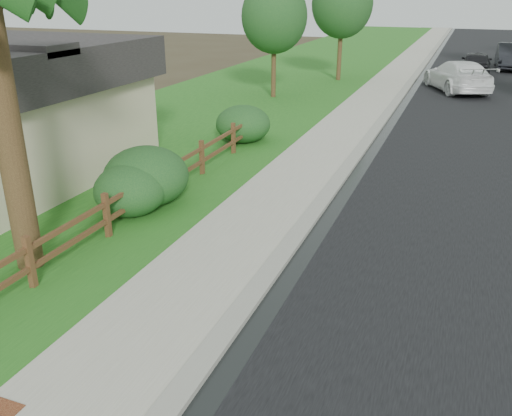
% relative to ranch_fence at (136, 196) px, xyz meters
% --- Properties ---
extents(road, '(8.00, 90.00, 0.02)m').
position_rel_ranch_fence_xyz_m(road, '(8.20, 28.60, -0.61)').
color(road, black).
rests_on(road, ground).
extents(curb, '(0.40, 90.00, 0.12)m').
position_rel_ranch_fence_xyz_m(curb, '(4.00, 28.60, -0.56)').
color(curb, gray).
rests_on(curb, ground).
extents(wet_gutter, '(0.50, 90.00, 0.00)m').
position_rel_ranch_fence_xyz_m(wet_gutter, '(4.35, 28.60, -0.60)').
color(wet_gutter, black).
rests_on(wet_gutter, road).
extents(sidewalk, '(2.20, 90.00, 0.10)m').
position_rel_ranch_fence_xyz_m(sidewalk, '(2.70, 28.60, -0.57)').
color(sidewalk, '#9F9A8B').
rests_on(sidewalk, ground).
extents(grass_strip, '(1.60, 90.00, 0.06)m').
position_rel_ranch_fence_xyz_m(grass_strip, '(0.80, 28.60, -0.59)').
color(grass_strip, '#1F5B1A').
rests_on(grass_strip, ground).
extents(lawn_near, '(9.00, 90.00, 0.04)m').
position_rel_ranch_fence_xyz_m(lawn_near, '(-4.40, 28.60, -0.60)').
color(lawn_near, '#1F5B1A').
rests_on(lawn_near, ground).
extents(ranch_fence, '(0.12, 16.92, 1.10)m').
position_rel_ranch_fence_xyz_m(ranch_fence, '(0.00, 0.00, 0.00)').
color(ranch_fence, '#483118').
rests_on(ranch_fence, ground).
extents(white_suv, '(4.29, 6.09, 1.64)m').
position_rel_ranch_fence_xyz_m(white_suv, '(6.63, 21.67, 0.22)').
color(white_suv, white).
rests_on(white_suv, road).
extents(dark_car_mid, '(1.93, 4.59, 1.55)m').
position_rel_ranch_fence_xyz_m(dark_car_mid, '(7.52, 28.02, 0.18)').
color(dark_car_mid, black).
rests_on(dark_car_mid, road).
extents(dark_car_far, '(1.93, 5.27, 1.72)m').
position_rel_ranch_fence_xyz_m(dark_car_far, '(9.78, 32.21, 0.26)').
color(dark_car_far, black).
rests_on(dark_car_far, road).
extents(boulder, '(1.23, 1.09, 0.68)m').
position_rel_ranch_fence_xyz_m(boulder, '(-0.91, 1.77, -0.28)').
color(boulder, brown).
rests_on(boulder, ground).
extents(shrub_b, '(2.89, 2.89, 1.55)m').
position_rel_ranch_fence_xyz_m(shrub_b, '(-0.30, 0.98, 0.16)').
color(shrub_b, '#163F1D').
rests_on(shrub_b, ground).
extents(shrub_c, '(2.33, 2.33, 1.30)m').
position_rel_ranch_fence_xyz_m(shrub_c, '(-0.30, 0.22, 0.03)').
color(shrub_c, '#163F1D').
rests_on(shrub_c, ground).
extents(shrub_d, '(2.36, 2.36, 1.36)m').
position_rel_ranch_fence_xyz_m(shrub_d, '(-0.30, 7.60, 0.06)').
color(shrub_d, '#163F1D').
rests_on(shrub_d, ground).
extents(tree_near_left, '(3.28, 3.28, 5.81)m').
position_rel_ranch_fence_xyz_m(tree_near_left, '(-2.18, 16.32, 3.38)').
color(tree_near_left, '#3B2918').
rests_on(tree_near_left, ground).
extents(tree_mid_left, '(3.59, 3.59, 6.42)m').
position_rel_ranch_fence_xyz_m(tree_mid_left, '(-0.30, 23.02, 3.81)').
color(tree_mid_left, '#3B2918').
rests_on(tree_mid_left, ground).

